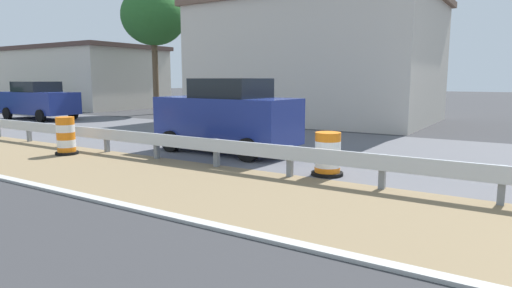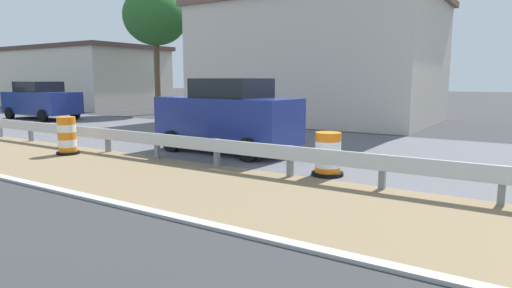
% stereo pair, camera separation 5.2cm
% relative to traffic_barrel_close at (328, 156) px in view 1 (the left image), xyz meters
% --- Properties ---
extents(traffic_barrel_close, '(0.72, 0.72, 0.99)m').
position_rel_traffic_barrel_close_xyz_m(traffic_barrel_close, '(0.00, 0.00, 0.00)').
color(traffic_barrel_close, orange).
rests_on(traffic_barrel_close, ground).
extents(traffic_barrel_mid, '(0.64, 0.64, 1.09)m').
position_rel_traffic_barrel_close_xyz_m(traffic_barrel_mid, '(-1.48, 7.52, 0.05)').
color(traffic_barrel_mid, orange).
rests_on(traffic_barrel_mid, ground).
extents(car_mid_far_lane, '(2.19, 4.66, 2.05)m').
position_rel_traffic_barrel_close_xyz_m(car_mid_far_lane, '(4.64, 18.96, 0.58)').
color(car_mid_far_lane, navy).
rests_on(car_mid_far_lane, ground).
extents(car_trailing_far_lane, '(2.14, 4.38, 2.19)m').
position_rel_traffic_barrel_close_xyz_m(car_trailing_far_lane, '(1.34, 3.80, 0.65)').
color(car_trailing_far_lane, navy).
rests_on(car_trailing_far_lane, ground).
extents(roadside_shop_near, '(8.56, 12.06, 6.18)m').
position_rel_traffic_barrel_close_xyz_m(roadside_shop_near, '(12.37, 5.99, 2.66)').
color(roadside_shop_near, beige).
rests_on(roadside_shop_near, ground).
extents(roadside_shop_far, '(7.61, 12.42, 4.64)m').
position_rel_traffic_barrel_close_xyz_m(roadside_shop_far, '(12.78, 26.34, 1.89)').
color(roadside_shop_far, beige).
rests_on(roadside_shop_far, ground).
extents(utility_pole_near, '(0.24, 1.80, 7.17)m').
position_rel_traffic_barrel_close_xyz_m(utility_pole_near, '(8.90, 3.81, 3.29)').
color(utility_pole_near, brown).
rests_on(utility_pole_near, ground).
extents(tree_roadside, '(3.92, 3.92, 7.77)m').
position_rel_traffic_barrel_close_xyz_m(tree_roadside, '(10.71, 16.21, 5.52)').
color(tree_roadside, brown).
rests_on(tree_roadside, ground).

